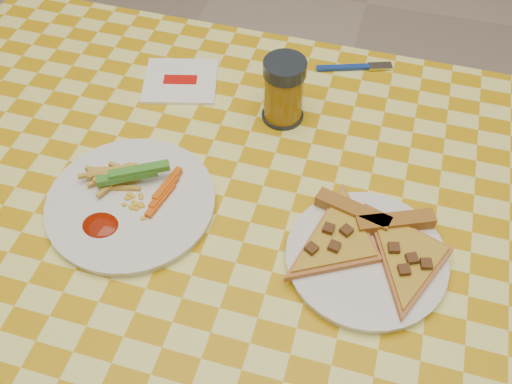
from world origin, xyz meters
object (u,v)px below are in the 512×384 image
table (251,250)px  drink_glass (284,91)px  plate_left (131,204)px  plate_right (366,259)px

table → drink_glass: bearing=92.4°
plate_left → drink_glass: 0.30m
plate_left → table: bearing=6.4°
plate_right → drink_glass: drink_glass is taller
table → plate_right: size_ratio=5.97×
table → plate_right: (0.17, -0.02, 0.08)m
plate_right → drink_glass: (-0.18, 0.24, 0.05)m
table → drink_glass: drink_glass is taller
plate_left → drink_glass: size_ratio=2.14×
table → drink_glass: 0.26m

